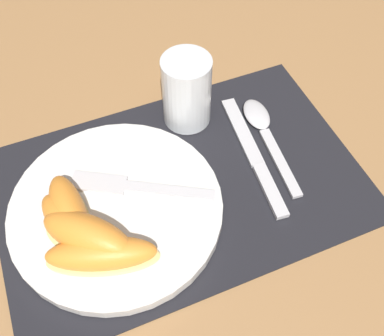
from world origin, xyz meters
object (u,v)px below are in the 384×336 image
object	(u,v)px
fork	(131,187)
citrus_wedge_3	(102,255)
knife	(254,157)
plate	(116,209)
juice_glass	(187,94)
spoon	(263,126)
citrus_wedge_2	(88,236)
citrus_wedge_1	(74,229)
citrus_wedge_0	(69,214)

from	to	relation	value
fork	citrus_wedge_3	distance (m)	0.10
fork	knife	bearing A→B (deg)	-2.38
plate	juice_glass	distance (m)	0.18
juice_glass	spoon	size ratio (longest dim) A/B	0.60
juice_glass	spoon	world-z (taller)	juice_glass
spoon	fork	xyz separation A→B (m)	(-0.20, -0.03, 0.01)
plate	fork	bearing A→B (deg)	33.06
plate	citrus_wedge_2	size ratio (longest dim) A/B	2.25
citrus_wedge_1	plate	bearing A→B (deg)	22.80
knife	citrus_wedge_1	world-z (taller)	citrus_wedge_1
plate	citrus_wedge_1	world-z (taller)	citrus_wedge_1
knife	fork	world-z (taller)	fork
juice_glass	citrus_wedge_3	size ratio (longest dim) A/B	0.78
juice_glass	fork	size ratio (longest dim) A/B	0.63
fork	plate	bearing A→B (deg)	-146.94
spoon	plate	bearing A→B (deg)	-167.26
juice_glass	citrus_wedge_2	bearing A→B (deg)	-139.91
plate	spoon	size ratio (longest dim) A/B	1.50
knife	citrus_wedge_3	size ratio (longest dim) A/B	1.54
citrus_wedge_3	citrus_wedge_1	bearing A→B (deg)	116.04
juice_glass	citrus_wedge_3	bearing A→B (deg)	-134.32
citrus_wedge_0	citrus_wedge_3	xyz separation A→B (m)	(0.02, -0.06, -0.00)
knife	citrus_wedge_2	xyz separation A→B (m)	(-0.23, -0.05, 0.03)
plate	spoon	world-z (taller)	plate
plate	citrus_wedge_3	world-z (taller)	citrus_wedge_3
spoon	citrus_wedge_2	distance (m)	0.28
fork	citrus_wedge_1	bearing A→B (deg)	-153.60
spoon	fork	bearing A→B (deg)	-170.25
juice_glass	citrus_wedge_2	size ratio (longest dim) A/B	0.90
spoon	citrus_wedge_3	xyz separation A→B (m)	(-0.26, -0.11, 0.03)
juice_glass	citrus_wedge_1	xyz separation A→B (m)	(-0.19, -0.13, -0.01)
knife	fork	bearing A→B (deg)	177.62
citrus_wedge_0	fork	bearing A→B (deg)	12.46
juice_glass	knife	world-z (taller)	juice_glass
knife	citrus_wedge_1	size ratio (longest dim) A/B	1.63
spoon	fork	size ratio (longest dim) A/B	1.05
citrus_wedge_3	citrus_wedge_0	bearing A→B (deg)	108.11
knife	fork	distance (m)	0.17
plate	citrus_wedge_3	xyz separation A→B (m)	(-0.03, -0.06, 0.02)
knife	citrus_wedge_2	distance (m)	0.24
fork	citrus_wedge_1	distance (m)	0.09
citrus_wedge_3	knife	bearing A→B (deg)	17.82
juice_glass	citrus_wedge_3	distance (m)	0.24
citrus_wedge_0	citrus_wedge_1	world-z (taller)	same
spoon	citrus_wedge_0	size ratio (longest dim) A/B	1.55
citrus_wedge_3	fork	bearing A→B (deg)	53.86
fork	citrus_wedge_3	size ratio (longest dim) A/B	1.24
citrus_wedge_0	plate	bearing A→B (deg)	0.64
citrus_wedge_1	citrus_wedge_3	size ratio (longest dim) A/B	0.94
citrus_wedge_1	citrus_wedge_2	world-z (taller)	citrus_wedge_2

